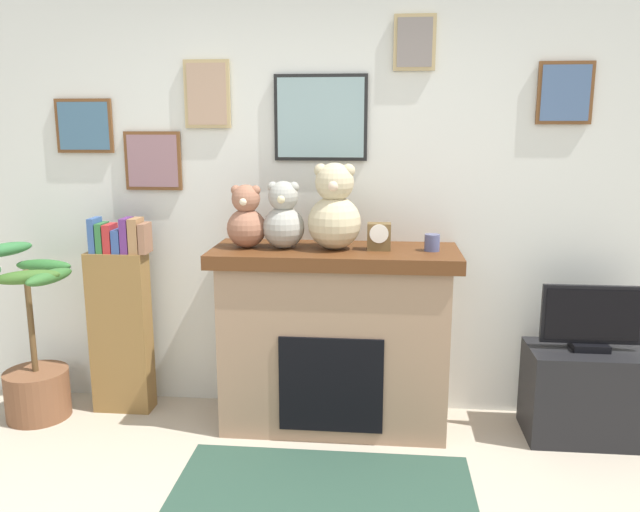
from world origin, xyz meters
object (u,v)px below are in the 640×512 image
object	(u,v)px
potted_plant	(34,363)
tv_stand	(585,393)
mantel_clock	(379,236)
television	(592,319)
teddy_bear_tan	(246,219)
fireplace	(334,337)
teddy_bear_grey	(334,211)
candle_jar	(432,243)
bookshelf	(121,321)
teddy_bear_brown	(284,218)

from	to	relation	value
potted_plant	tv_stand	distance (m)	3.29
mantel_clock	television	bearing A→B (deg)	-0.79
teddy_bear_tan	fireplace	bearing A→B (deg)	2.03
fireplace	teddy_bear_grey	xyz separation A→B (m)	(-0.00, -0.02, 0.76)
teddy_bear_tan	teddy_bear_grey	xyz separation A→B (m)	(0.51, -0.00, 0.06)
tv_stand	candle_jar	distance (m)	1.25
teddy_bear_tan	potted_plant	bearing A→B (deg)	-176.56
teddy_bear_tan	teddy_bear_grey	distance (m)	0.51
tv_stand	teddy_bear_tan	distance (m)	2.20
fireplace	candle_jar	world-z (taller)	candle_jar
fireplace	teddy_bear_tan	bearing A→B (deg)	-177.97
bookshelf	teddy_bear_brown	world-z (taller)	teddy_bear_brown
potted_plant	candle_jar	world-z (taller)	candle_jar
bookshelf	teddy_bear_tan	size ratio (longest dim) A/B	3.38
potted_plant	teddy_bear_tan	xyz separation A→B (m)	(1.33, 0.08, 0.90)
mantel_clock	teddy_bear_grey	size ratio (longest dim) A/B	0.31
candle_jar	teddy_bear_tan	bearing A→B (deg)	-179.97
teddy_bear_grey	potted_plant	bearing A→B (deg)	-177.52
bookshelf	teddy_bear_brown	xyz separation A→B (m)	(1.05, -0.08, 0.68)
bookshelf	tv_stand	bearing A→B (deg)	-2.05
fireplace	mantel_clock	bearing A→B (deg)	-4.41
candle_jar	mantel_clock	xyz separation A→B (m)	(-0.30, -0.00, 0.03)
teddy_bear_tan	teddy_bear_brown	xyz separation A→B (m)	(0.22, -0.00, 0.01)
potted_plant	tv_stand	bearing A→B (deg)	1.11
teddy_bear_brown	potted_plant	bearing A→B (deg)	-177.04
fireplace	teddy_bear_tan	size ratio (longest dim) A/B	3.88
television	candle_jar	bearing A→B (deg)	178.84
television	teddy_bear_tan	distance (m)	2.04
fireplace	mantel_clock	size ratio (longest dim) A/B	9.20
teddy_bear_tan	candle_jar	bearing A→B (deg)	0.03
fireplace	television	bearing A→B (deg)	-1.42
tv_stand	bookshelf	bearing A→B (deg)	177.95
teddy_bear_tan	teddy_bear_grey	bearing A→B (deg)	-0.02
candle_jar	teddy_bear_tan	distance (m)	1.07
television	candle_jar	xyz separation A→B (m)	(-0.90, 0.02, 0.42)
potted_plant	teddy_bear_tan	bearing A→B (deg)	3.44
television	mantel_clock	size ratio (longest dim) A/B	3.59
tv_stand	television	world-z (taller)	television
potted_plant	teddy_bear_grey	bearing A→B (deg)	2.48
teddy_bear_brown	teddy_bear_grey	bearing A→B (deg)	-0.03
bookshelf	teddy_bear_grey	size ratio (longest dim) A/B	2.51
bookshelf	mantel_clock	distance (m)	1.70
bookshelf	teddy_bear_grey	xyz separation A→B (m)	(1.34, -0.08, 0.72)
fireplace	teddy_bear_brown	distance (m)	0.77
teddy_bear_tan	teddy_bear_grey	world-z (taller)	teddy_bear_grey
fireplace	mantel_clock	world-z (taller)	mantel_clock
television	candle_jar	size ratio (longest dim) A/B	5.83
teddy_bear_tan	bookshelf	bearing A→B (deg)	174.24
fireplace	tv_stand	bearing A→B (deg)	-1.36
tv_stand	candle_jar	size ratio (longest dim) A/B	6.95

